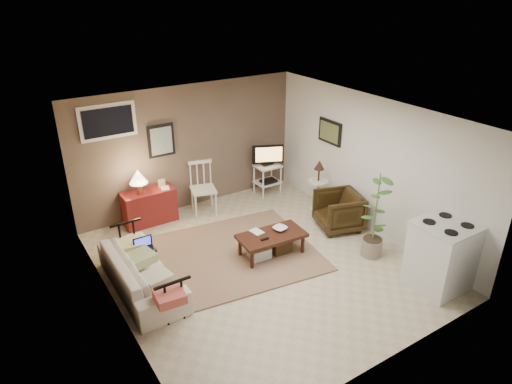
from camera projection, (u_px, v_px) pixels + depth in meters
floor at (261, 263)px, 7.27m from camera, size 5.00×5.00×0.00m
art_back at (161, 141)px, 8.27m from camera, size 0.50×0.03×0.60m
art_right at (330, 132)px, 8.51m from camera, size 0.03×0.60×0.45m
window at (108, 122)px, 7.62m from camera, size 0.96×0.03×0.60m
rug at (228, 255)px, 7.46m from camera, size 3.06×2.58×0.03m
coffee_table at (271, 243)px, 7.40m from camera, size 1.12×0.64×0.41m
sofa at (141, 267)px, 6.54m from camera, size 0.56×1.90×0.74m
sofa_pillows at (149, 268)px, 6.36m from camera, size 0.37×1.81×0.13m
sofa_end_rails at (148, 267)px, 6.62m from camera, size 0.51×1.90×0.64m
laptop at (144, 246)px, 6.84m from camera, size 0.29×0.21×0.20m
red_console at (148, 204)px, 8.34m from camera, size 0.95×0.42×1.10m
spindle_chair at (203, 189)px, 8.69m from camera, size 0.55×0.55×1.00m
tv_stand at (268, 168)px, 9.40m from camera, size 0.60×0.41×1.06m
side_table at (318, 180)px, 8.68m from camera, size 0.39×0.39×1.04m
armchair at (339, 209)px, 8.15m from camera, size 0.88×0.91×0.75m
potted_plant at (376, 212)px, 7.16m from camera, size 0.37×0.37×1.48m
stove at (442, 255)px, 6.55m from camera, size 0.80×0.74×1.04m
bowl at (280, 224)px, 7.41m from camera, size 0.23×0.10×0.22m
book_table at (253, 228)px, 7.30m from camera, size 0.16×0.03×0.22m
book_console at (161, 184)px, 8.27m from camera, size 0.15×0.06×0.20m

